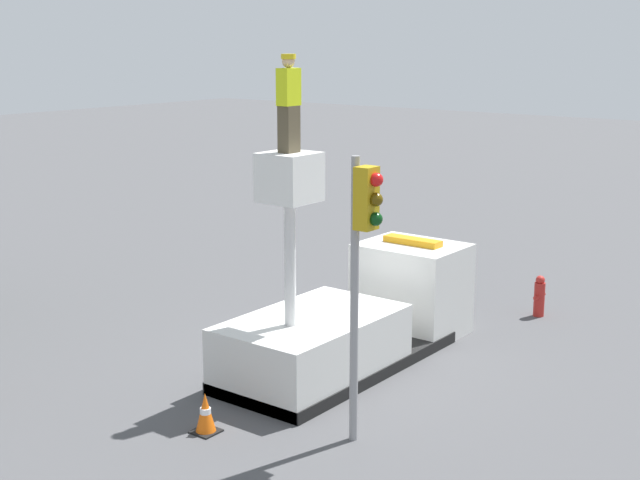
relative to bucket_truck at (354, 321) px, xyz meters
name	(u,v)px	position (x,y,z in m)	size (l,w,h in m)	color
ground_plane	(339,366)	(-0.52, 0.00, -0.85)	(120.00, 120.00, 0.00)	#4C4C4F
bucket_truck	(354,321)	(0.00, 0.00, 0.00)	(6.46, 2.32, 4.56)	black
worker	(289,103)	(-2.08, 0.00, 4.59)	(0.40, 0.26, 1.75)	brown
traffic_light_pole	(362,244)	(-3.12, -2.35, 2.55)	(0.34, 0.57, 4.78)	gray
fire_hydrant	(539,296)	(5.17, -1.82, -0.35)	(0.50, 0.26, 1.01)	#B2231E
traffic_cone_rear	(205,414)	(-4.43, -0.05, -0.51)	(0.44, 0.44, 0.71)	black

